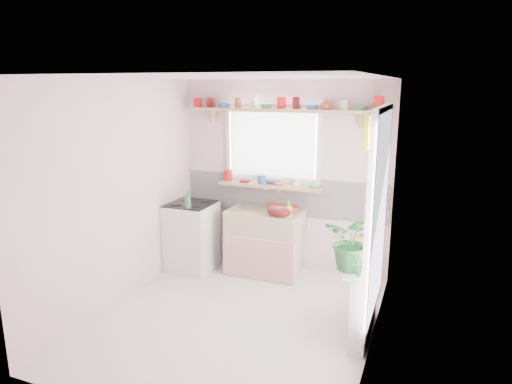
% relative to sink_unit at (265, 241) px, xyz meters
% --- Properties ---
extents(room, '(3.20, 3.20, 3.20)m').
position_rel_sink_unit_xyz_m(room, '(0.81, -0.43, 0.94)').
color(room, white).
rests_on(room, ground).
extents(sink_unit, '(0.95, 0.65, 1.11)m').
position_rel_sink_unit_xyz_m(sink_unit, '(0.00, 0.00, 0.00)').
color(sink_unit, white).
rests_on(sink_unit, ground).
extents(cooker, '(0.58, 0.58, 0.93)m').
position_rel_sink_unit_xyz_m(cooker, '(-0.95, -0.24, 0.03)').
color(cooker, white).
rests_on(cooker, ground).
extents(radiator_ledge, '(0.22, 0.95, 0.78)m').
position_rel_sink_unit_xyz_m(radiator_ledge, '(1.45, -1.09, -0.03)').
color(radiator_ledge, white).
rests_on(radiator_ledge, ground).
extents(windowsill, '(1.40, 0.22, 0.04)m').
position_rel_sink_unit_xyz_m(windowsill, '(-0.00, 0.19, 0.71)').
color(windowsill, tan).
rests_on(windowsill, room).
extents(pine_shelf, '(2.52, 0.24, 0.04)m').
position_rel_sink_unit_xyz_m(pine_shelf, '(0.15, 0.18, 1.69)').
color(pine_shelf, tan).
rests_on(pine_shelf, room).
extents(shelf_crockery, '(2.47, 0.11, 0.12)m').
position_rel_sink_unit_xyz_m(shelf_crockery, '(0.13, 0.18, 1.76)').
color(shelf_crockery, red).
rests_on(shelf_crockery, pine_shelf).
extents(sill_crockery, '(1.35, 0.11, 0.12)m').
position_rel_sink_unit_xyz_m(sill_crockery, '(-0.05, 0.19, 0.78)').
color(sill_crockery, red).
rests_on(sill_crockery, windowsill).
extents(dish_tray, '(0.45, 0.40, 0.04)m').
position_rel_sink_unit_xyz_m(dish_tray, '(0.18, 0.21, 0.44)').
color(dish_tray, '#D84113').
rests_on(dish_tray, sink_unit).
extents(colander, '(0.35, 0.35, 0.15)m').
position_rel_sink_unit_xyz_m(colander, '(0.27, -0.19, 0.49)').
color(colander, '#57100F').
rests_on(colander, sink_unit).
extents(jade_plant, '(0.59, 0.54, 0.55)m').
position_rel_sink_unit_xyz_m(jade_plant, '(1.36, -1.36, 0.62)').
color(jade_plant, '#265F2A').
rests_on(jade_plant, radiator_ledge).
extents(fruit_bowl, '(0.33, 0.33, 0.07)m').
position_rel_sink_unit_xyz_m(fruit_bowl, '(1.36, -0.83, 0.38)').
color(fruit_bowl, silver).
rests_on(fruit_bowl, radiator_ledge).
extents(herb_pot, '(0.12, 0.10, 0.20)m').
position_rel_sink_unit_xyz_m(herb_pot, '(1.44, -1.49, 0.44)').
color(herb_pot, '#2C6829').
rests_on(herb_pot, radiator_ledge).
extents(soap_bottle_sink, '(0.11, 0.11, 0.21)m').
position_rel_sink_unit_xyz_m(soap_bottle_sink, '(0.37, -0.19, 0.52)').
color(soap_bottle_sink, '#D3D45E').
rests_on(soap_bottle_sink, sink_unit).
extents(sill_cup, '(0.14, 0.14, 0.10)m').
position_rel_sink_unit_xyz_m(sill_cup, '(0.34, 0.25, 0.78)').
color(sill_cup, silver).
rests_on(sill_cup, windowsill).
extents(sill_bowl, '(0.21, 0.21, 0.06)m').
position_rel_sink_unit_xyz_m(sill_bowl, '(0.02, 0.25, 0.76)').
color(sill_bowl, '#3659B1').
rests_on(sill_bowl, windowsill).
extents(shelf_vase, '(0.16, 0.16, 0.14)m').
position_rel_sink_unit_xyz_m(shelf_vase, '(0.72, 0.12, 1.78)').
color(shelf_vase, '#94392D').
rests_on(shelf_vase, pine_shelf).
extents(cooker_bottle, '(0.12, 0.12, 0.23)m').
position_rel_sink_unit_xyz_m(cooker_bottle, '(-0.86, -0.46, 0.60)').
color(cooker_bottle, '#397344').
rests_on(cooker_bottle, cooker).
extents(fruit, '(0.20, 0.14, 0.10)m').
position_rel_sink_unit_xyz_m(fruit, '(1.37, -0.83, 0.44)').
color(fruit, orange).
rests_on(fruit, fruit_bowl).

